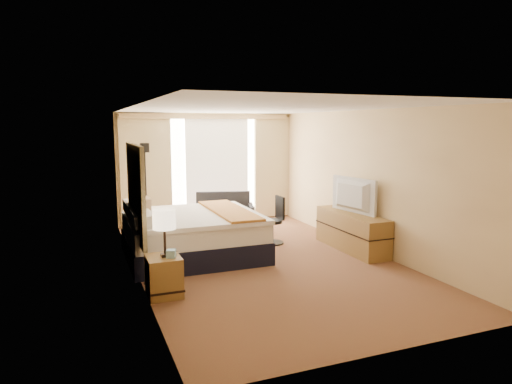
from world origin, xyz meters
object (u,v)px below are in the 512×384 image
object	(u,v)px
nightstand_left	(164,276)
floor_lamp	(145,169)
lamp_left	(164,220)
nightstand_right	(140,235)
loveseat	(224,217)
desk_chair	(275,223)
media_dresser	(352,231)
bed	(192,234)
lamp_right	(136,198)
television	(349,195)

from	to	relation	value
nightstand_left	floor_lamp	xyz separation A→B (m)	(0.35, 4.05, 1.09)
nightstand_left	lamp_left	xyz separation A→B (m)	(0.03, -0.01, 0.78)
lamp_left	nightstand_right	bearing A→B (deg)	90.57
nightstand_left	loveseat	size ratio (longest dim) A/B	0.38
floor_lamp	desk_chair	size ratio (longest dim) A/B	2.07
nightstand_right	desk_chair	size ratio (longest dim) A/B	0.59
floor_lamp	desk_chair	bearing A→B (deg)	-42.99
media_dresser	loveseat	world-z (taller)	loveseat
bed	media_dresser	bearing A→B (deg)	-12.45
nightstand_left	loveseat	xyz separation A→B (m)	(1.97, 3.54, -0.00)
nightstand_right	media_dresser	xyz separation A→B (m)	(3.70, -1.45, 0.07)
nightstand_left	nightstand_right	world-z (taller)	same
bed	lamp_right	size ratio (longest dim) A/B	4.13
loveseat	nightstand_left	bearing A→B (deg)	-104.11
desk_chair	lamp_left	world-z (taller)	lamp_left
lamp_right	nightstand_right	bearing A→B (deg)	-43.72
nightstand_right	floor_lamp	world-z (taller)	floor_lamp
nightstand_left	loveseat	world-z (taller)	loveseat
bed	desk_chair	world-z (taller)	bed
floor_lamp	loveseat	bearing A→B (deg)	-17.46
nightstand_left	desk_chair	world-z (taller)	desk_chair
nightstand_left	lamp_left	size ratio (longest dim) A/B	0.84
lamp_left	media_dresser	bearing A→B (deg)	16.11
lamp_left	television	distance (m)	3.79
nightstand_right	loveseat	size ratio (longest dim) A/B	0.38
television	bed	bearing A→B (deg)	69.34
media_dresser	television	distance (m)	0.68
bed	floor_lamp	distance (m)	2.59
lamp_left	lamp_right	xyz separation A→B (m)	(-0.06, 2.55, -0.08)
television	loveseat	bearing A→B (deg)	25.61
nightstand_right	floor_lamp	xyz separation A→B (m)	(0.35, 1.55, 1.09)
nightstand_left	floor_lamp	world-z (taller)	floor_lamp
nightstand_left	nightstand_right	bearing A→B (deg)	90.00
bed	television	distance (m)	2.97
media_dresser	lamp_left	bearing A→B (deg)	-163.89
floor_lamp	bed	bearing A→B (deg)	-79.09
desk_chair	television	world-z (taller)	television
floor_lamp	television	bearing A→B (deg)	-41.83
lamp_right	television	world-z (taller)	television
nightstand_left	desk_chair	distance (m)	3.24
television	media_dresser	bearing A→B (deg)	-141.61
media_dresser	floor_lamp	world-z (taller)	floor_lamp
bed	loveseat	distance (m)	2.19
nightstand_left	television	bearing A→B (deg)	16.72
nightstand_left	nightstand_right	distance (m)	2.50
bed	desk_chair	size ratio (longest dim) A/B	2.44
nightstand_left	media_dresser	xyz separation A→B (m)	(3.70, 1.05, 0.07)
nightstand_left	bed	size ratio (longest dim) A/B	0.24
nightstand_right	desk_chair	distance (m)	2.59
nightstand_left	lamp_right	world-z (taller)	lamp_right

